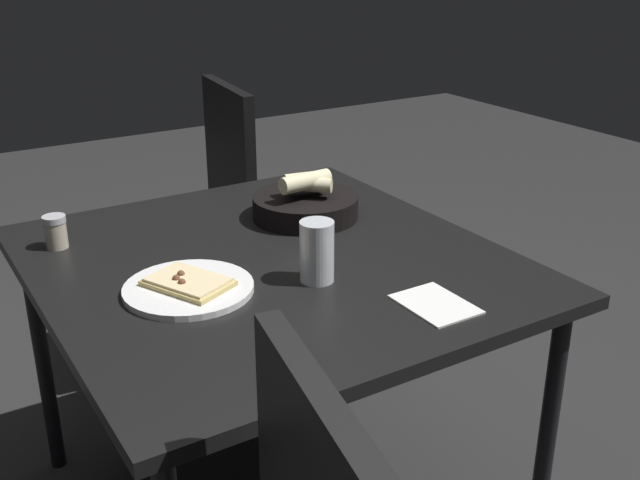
{
  "coord_description": "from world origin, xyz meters",
  "views": [
    {
      "loc": [
        1.41,
        -0.73,
        1.4
      ],
      "look_at": [
        0.08,
        0.09,
        0.77
      ],
      "focal_mm": 42.55,
      "sensor_mm": 36.0,
      "label": 1
    }
  ],
  "objects_px": {
    "dining_table": "(270,281)",
    "chair_far": "(200,210)",
    "pepper_shaker": "(56,234)",
    "beer_glass": "(317,255)",
    "pizza_plate": "(188,287)",
    "bread_basket": "(306,204)"
  },
  "relations": [
    {
      "from": "dining_table",
      "to": "chair_far",
      "type": "xyz_separation_m",
      "value": [
        -0.85,
        0.19,
        -0.12
      ]
    },
    {
      "from": "pizza_plate",
      "to": "bread_basket",
      "type": "xyz_separation_m",
      "value": [
        -0.25,
        0.43,
        0.03
      ]
    },
    {
      "from": "bread_basket",
      "to": "pizza_plate",
      "type": "bearing_deg",
      "value": -59.97
    },
    {
      "from": "dining_table",
      "to": "pepper_shaker",
      "type": "relative_size",
      "value": 13.58
    },
    {
      "from": "dining_table",
      "to": "chair_far",
      "type": "bearing_deg",
      "value": 167.67
    },
    {
      "from": "dining_table",
      "to": "beer_glass",
      "type": "height_order",
      "value": "beer_glass"
    },
    {
      "from": "bread_basket",
      "to": "beer_glass",
      "type": "height_order",
      "value": "beer_glass"
    },
    {
      "from": "dining_table",
      "to": "pepper_shaker",
      "type": "xyz_separation_m",
      "value": [
        -0.32,
        -0.39,
        0.09
      ]
    },
    {
      "from": "pizza_plate",
      "to": "beer_glass",
      "type": "xyz_separation_m",
      "value": [
        0.09,
        0.25,
        0.05
      ]
    },
    {
      "from": "dining_table",
      "to": "pepper_shaker",
      "type": "height_order",
      "value": "pepper_shaker"
    },
    {
      "from": "pepper_shaker",
      "to": "beer_glass",
      "type": "bearing_deg",
      "value": 41.76
    },
    {
      "from": "pizza_plate",
      "to": "beer_glass",
      "type": "bearing_deg",
      "value": 69.94
    },
    {
      "from": "chair_far",
      "to": "pepper_shaker",
      "type": "bearing_deg",
      "value": -47.69
    },
    {
      "from": "bread_basket",
      "to": "pepper_shaker",
      "type": "relative_size",
      "value": 3.47
    },
    {
      "from": "bread_basket",
      "to": "beer_glass",
      "type": "distance_m",
      "value": 0.38
    },
    {
      "from": "pizza_plate",
      "to": "chair_far",
      "type": "relative_size",
      "value": 0.29
    },
    {
      "from": "beer_glass",
      "to": "pizza_plate",
      "type": "bearing_deg",
      "value": -110.06
    },
    {
      "from": "bread_basket",
      "to": "chair_far",
      "type": "height_order",
      "value": "chair_far"
    },
    {
      "from": "beer_glass",
      "to": "chair_far",
      "type": "xyz_separation_m",
      "value": [
        -1.0,
        0.15,
        -0.24
      ]
    },
    {
      "from": "bread_basket",
      "to": "dining_table",
      "type": "bearing_deg",
      "value": -48.19
    },
    {
      "from": "pizza_plate",
      "to": "chair_far",
      "type": "distance_m",
      "value": 1.02
    },
    {
      "from": "pizza_plate",
      "to": "chair_far",
      "type": "xyz_separation_m",
      "value": [
        -0.91,
        0.41,
        -0.19
      ]
    }
  ]
}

